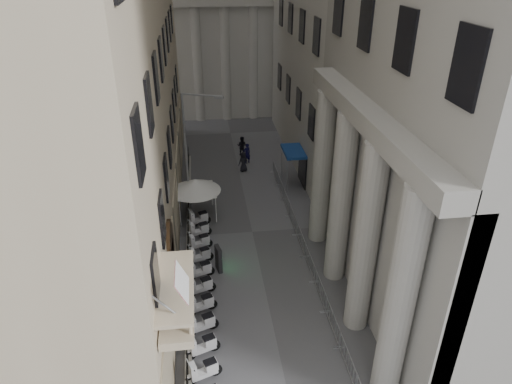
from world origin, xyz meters
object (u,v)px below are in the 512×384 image
(street_lamp, at_px, (191,145))
(pedestrian_b, at_px, (242,146))
(security_tent, at_px, (197,186))
(info_kiosk, at_px, (219,259))
(pedestrian_a, at_px, (247,153))

(street_lamp, xyz_separation_m, pedestrian_b, (4.46, 10.18, -4.45))
(security_tent, xyz_separation_m, street_lamp, (-0.24, 0.47, 2.94))
(street_lamp, bearing_deg, info_kiosk, -58.96)
(info_kiosk, xyz_separation_m, pedestrian_b, (3.12, 17.24, 0.08))
(security_tent, xyz_separation_m, pedestrian_a, (4.50, 8.78, -1.49))
(security_tent, height_order, street_lamp, street_lamp)
(security_tent, height_order, info_kiosk, security_tent)
(pedestrian_b, bearing_deg, security_tent, 91.49)
(security_tent, distance_m, pedestrian_b, 11.56)
(street_lamp, relative_size, pedestrian_b, 4.89)
(security_tent, distance_m, pedestrian_a, 9.98)
(street_lamp, bearing_deg, pedestrian_a, 80.56)
(security_tent, relative_size, street_lamp, 0.40)
(info_kiosk, bearing_deg, street_lamp, 86.43)
(street_lamp, relative_size, pedestrian_a, 4.81)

